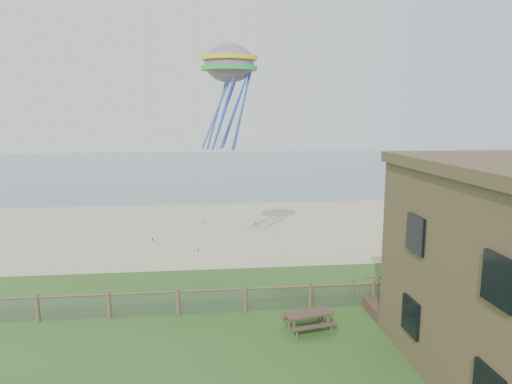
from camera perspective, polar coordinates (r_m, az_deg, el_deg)
sand_beach at (r=36.58m, az=-3.50°, el=-4.43°), size 72.00×20.00×0.02m
ocean at (r=79.97m, az=-5.04°, el=3.14°), size 160.00×68.00×0.02m
chainlink_fence at (r=21.21m, az=-1.35°, el=-13.39°), size 36.20×0.20×1.25m
picnic_table at (r=19.77m, az=6.57°, el=-15.67°), size 2.20×1.83×0.82m
octopus_kite at (r=26.19m, az=-3.32°, el=12.17°), size 3.65×3.05×6.45m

